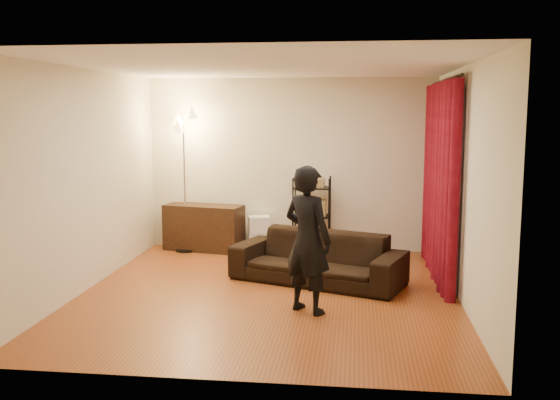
# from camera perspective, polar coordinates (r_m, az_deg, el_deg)

# --- Properties ---
(floor) EXTENTS (5.00, 5.00, 0.00)m
(floor) POSITION_cam_1_polar(r_m,az_deg,el_deg) (7.64, -1.03, -8.50)
(floor) COLOR #904519
(floor) RESTS_ON ground
(ceiling) EXTENTS (5.00, 5.00, 0.00)m
(ceiling) POSITION_cam_1_polar(r_m,az_deg,el_deg) (7.34, -1.08, 12.14)
(ceiling) COLOR white
(ceiling) RESTS_ON ground
(wall_back) EXTENTS (5.00, 0.00, 5.00)m
(wall_back) POSITION_cam_1_polar(r_m,az_deg,el_deg) (9.84, 0.98, 3.26)
(wall_back) COLOR beige
(wall_back) RESTS_ON ground
(wall_front) EXTENTS (5.00, 0.00, 5.00)m
(wall_front) POSITION_cam_1_polar(r_m,az_deg,el_deg) (4.93, -5.11, -1.69)
(wall_front) COLOR beige
(wall_front) RESTS_ON ground
(wall_left) EXTENTS (0.00, 5.00, 5.00)m
(wall_left) POSITION_cam_1_polar(r_m,az_deg,el_deg) (8.00, -17.23, 1.76)
(wall_left) COLOR beige
(wall_left) RESTS_ON ground
(wall_right) EXTENTS (0.00, 5.00, 5.00)m
(wall_right) POSITION_cam_1_polar(r_m,az_deg,el_deg) (7.40, 16.47, 1.30)
(wall_right) COLOR beige
(wall_right) RESTS_ON ground
(curtain_rod) EXTENTS (0.04, 2.65, 0.04)m
(curtain_rod) POSITION_cam_1_polar(r_m,az_deg,el_deg) (8.46, 14.87, 10.53)
(curtain_rod) COLOR black
(curtain_rod) RESTS_ON wall_right
(curtain) EXTENTS (0.22, 2.65, 2.55)m
(curtain) POSITION_cam_1_polar(r_m,az_deg,el_deg) (8.50, 14.42, 1.72)
(curtain) COLOR maroon
(curtain) RESTS_ON ground
(sofa) EXTENTS (2.35, 1.56, 0.64)m
(sofa) POSITION_cam_1_polar(r_m,az_deg,el_deg) (8.05, 3.46, -5.30)
(sofa) COLOR black
(sofa) RESTS_ON ground
(person) EXTENTS (0.71, 0.65, 1.62)m
(person) POSITION_cam_1_polar(r_m,az_deg,el_deg) (6.77, 2.54, -3.63)
(person) COLOR black
(person) RESTS_ON ground
(media_cabinet) EXTENTS (1.30, 0.70, 0.72)m
(media_cabinet) POSITION_cam_1_polar(r_m,az_deg,el_deg) (9.94, -6.97, -2.52)
(media_cabinet) COLOR #321F11
(media_cabinet) RESTS_ON ground
(storage_boxes) EXTENTS (0.38, 0.33, 0.55)m
(storage_boxes) POSITION_cam_1_polar(r_m,az_deg,el_deg) (9.87, -1.94, -3.04)
(storage_boxes) COLOR silver
(storage_boxes) RESTS_ON ground
(wire_shelf) EXTENTS (0.64, 0.54, 1.19)m
(wire_shelf) POSITION_cam_1_polar(r_m,az_deg,el_deg) (9.56, 2.91, -1.45)
(wire_shelf) COLOR black
(wire_shelf) RESTS_ON ground
(floor_lamp) EXTENTS (0.48, 0.48, 2.19)m
(floor_lamp) POSITION_cam_1_polar(r_m,az_deg,el_deg) (9.79, -8.73, 1.63)
(floor_lamp) COLOR silver
(floor_lamp) RESTS_ON ground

